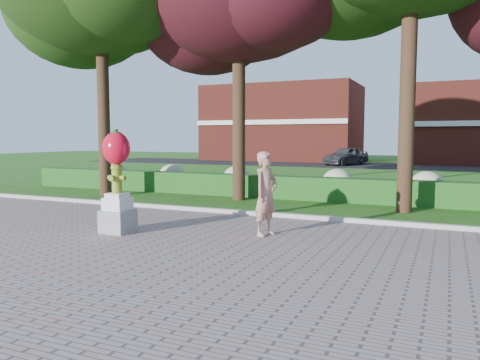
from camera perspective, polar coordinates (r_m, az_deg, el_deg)
The scene contains 10 objects.
ground at distance 10.15m, azimuth -3.78°, elevation -7.15°, with size 100.00×100.00×0.00m, color #265715.
walkway at distance 6.99m, azimuth -19.73°, elevation -13.03°, with size 40.00×14.00×0.04m, color gray.
curb at distance 12.81m, azimuth 2.52°, elevation -4.20°, with size 40.00×0.18×0.15m, color #ADADA5.
lawn_hedge at distance 16.52m, azimuth 7.64°, elevation -0.97°, with size 24.00×0.70×0.80m, color #154918.
hydrangea_row at distance 17.32m, azimuth 10.40°, elevation -0.23°, with size 20.10×1.10×0.99m.
street at distance 37.11m, azimuth 16.88°, elevation 1.67°, with size 50.00×8.00×0.02m, color black.
building_left at distance 45.21m, azimuth 5.24°, elevation 6.90°, with size 14.00×8.00×7.00m, color maroon.
hydrant_sculpture at distance 10.79m, azimuth -14.78°, elevation 0.23°, with size 0.68×0.63×2.32m.
woman at distance 10.16m, azimuth 3.19°, elevation -1.66°, with size 0.67×0.44×1.83m, color tan.
parked_car at distance 37.28m, azimuth 12.77°, elevation 2.91°, with size 1.71×4.25×1.45m, color #393C3F.
Camera 1 is at (4.65, -8.75, 2.17)m, focal length 35.00 mm.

